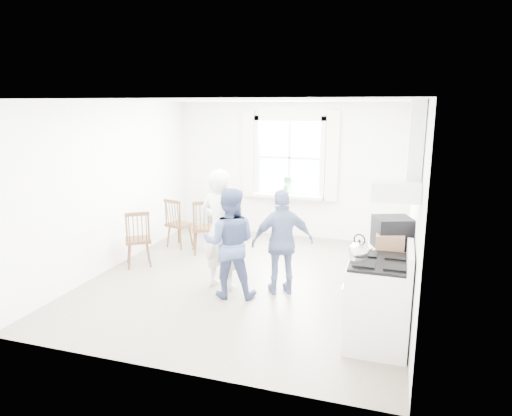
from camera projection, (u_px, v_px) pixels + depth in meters
The scene contains 16 objects.
room_shell at pixel (249, 194), 6.50m from camera, with size 4.62×5.12×2.64m.
window_assembly at pixel (289, 162), 8.74m from camera, with size 1.88×0.24×1.70m.
range_hood at pixel (403, 171), 4.50m from camera, with size 0.45×0.76×0.94m.
shelf_unit at pixel (220, 212), 9.28m from camera, with size 0.40×0.30×0.80m, color slate.
gas_stove at pixel (378, 302), 4.87m from camera, with size 0.68×0.76×1.12m.
kettle at pixel (359, 252), 4.74m from camera, with size 0.21×0.21×0.30m.
low_cabinet at pixel (387, 282), 5.50m from camera, with size 0.50×0.55×0.90m, color silver.
stereo_stack at pixel (392, 233), 5.33m from camera, with size 0.51×0.49×0.37m.
cardboard_box at pixel (390, 243), 5.20m from camera, with size 0.31×0.22×0.20m, color #8B6143.
windsor_chair_a at pixel (204, 221), 7.83m from camera, with size 0.55×0.54×0.96m.
windsor_chair_b at pixel (175, 218), 8.19m from camera, with size 0.47×0.46×0.91m.
windsor_chair_c at pixel (138, 233), 7.19m from camera, with size 0.54×0.53×0.93m.
person_left at pixel (221, 230), 6.33m from camera, with size 0.62×0.62×1.70m, color silver.
person_mid at pixel (230, 243), 6.07m from camera, with size 0.73×0.73×1.49m, color #414E7A.
person_right at pixel (283, 242), 6.17m from camera, with size 0.85×0.85×1.45m, color navy.
potted_plant at pixel (287, 185), 8.76m from camera, with size 0.20×0.20×0.36m, color #35773A.
Camera 1 is at (2.04, -6.05, 2.55)m, focal length 32.00 mm.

